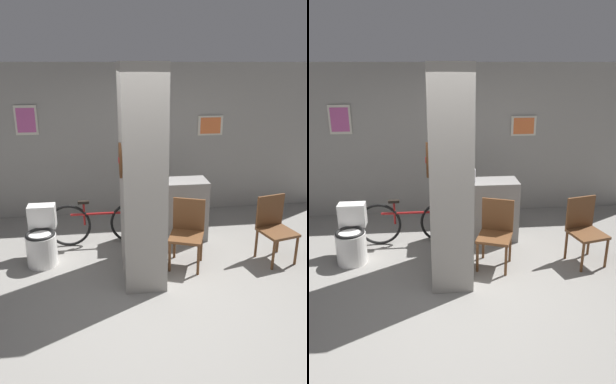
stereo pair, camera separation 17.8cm
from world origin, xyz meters
TOP-DOWN VIEW (x-y plane):
  - ground_plane at (0.00, 0.00)m, footprint 14.00×14.00m
  - wall_back at (-0.00, 2.63)m, footprint 8.00×0.09m
  - pillar_center at (0.07, 0.51)m, footprint 0.52×1.01m
  - counter_shelf at (0.58, 1.43)m, footprint 1.13×0.44m
  - toilet at (-1.24, 0.93)m, footprint 0.40×0.56m
  - chair_near_pillar at (0.69, 0.64)m, footprint 0.55×0.55m
  - chair_by_doorway at (1.89, 0.62)m, footprint 0.51×0.51m
  - bicycle at (-0.46, 1.37)m, footprint 1.58×0.42m
  - bottle_tall at (0.47, 1.36)m, footprint 0.07×0.07m

SIDE VIEW (x-z plane):
  - ground_plane at x=0.00m, z-range 0.00..0.00m
  - toilet at x=-1.24m, z-range -0.06..0.69m
  - bicycle at x=-0.46m, z-range -0.01..0.69m
  - counter_shelf at x=0.58m, z-range 0.00..0.93m
  - chair_near_pillar at x=0.69m, z-range 0.04..0.93m
  - chair_by_doorway at x=1.89m, z-range 0.04..0.93m
  - bottle_tall at x=0.47m, z-range 0.89..1.21m
  - pillar_center at x=0.07m, z-range 0.00..2.60m
  - wall_back at x=0.00m, z-range 0.00..2.60m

